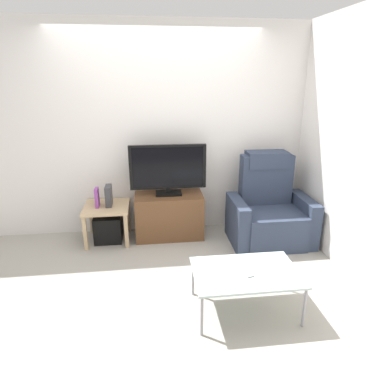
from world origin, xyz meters
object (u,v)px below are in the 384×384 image
recliner_armchair (269,211)px  book_upright (97,198)px  television (168,169)px  side_table (107,211)px  tv_stand (169,215)px  game_console (109,196)px  subwoofer_box (108,228)px  coffee_table (246,274)px  cell_phone (246,272)px

recliner_armchair → book_upright: recliner_armchair is taller
television → side_table: size_ratio=1.73×
tv_stand → game_console: bearing=-178.7°
recliner_armchair → side_table: 2.00m
subwoofer_box → coffee_table: (1.32, -1.53, 0.19)m
tv_stand → cell_phone: (0.55, -1.59, 0.11)m
subwoofer_box → cell_phone: size_ratio=2.20×
tv_stand → game_console: 0.79m
book_upright → game_console: 0.14m
tv_stand → coffee_table: tv_stand is taller
tv_stand → cell_phone: bearing=-70.8°
game_console → cell_phone: game_console is taller
subwoofer_box → coffee_table: coffee_table is taller
subwoofer_box → game_console: (0.04, 0.01, 0.42)m
recliner_armchair → television: bearing=172.1°
television → coffee_table: bearing=-70.5°
television → book_upright: 0.92m
game_console → cell_phone: bearing=-50.8°
tv_stand → subwoofer_box: 0.77m
cell_phone → tv_stand: bearing=94.6°
recliner_armchair → side_table: bearing=178.0°
book_upright → coffee_table: 2.09m
side_table → coffee_table: bearing=-49.2°
cell_phone → recliner_armchair: bearing=48.8°
tv_stand → recliner_armchair: size_ratio=0.78×
coffee_table → subwoofer_box: bearing=130.8°
television → book_upright: size_ratio=4.04×
recliner_armchair → book_upright: bearing=178.9°
side_table → subwoofer_box: size_ratio=1.63×
coffee_table → recliner_armchair: bearing=63.2°
side_table → cell_phone: bearing=-49.8°
recliner_armchair → coffee_table: (-0.66, -1.31, -0.01)m
subwoofer_box → coffee_table: 2.04m
television → recliner_armchair: (1.22, -0.27, -0.52)m
television → coffee_table: 1.76m
book_upright → game_console: (0.14, 0.03, 0.01)m
coffee_table → cell_phone: bearing=-107.0°
television → tv_stand: bearing=-90.0°
coffee_table → cell_phone: cell_phone is taller
side_table → coffee_table: (1.32, -1.53, -0.03)m
book_upright → coffee_table: (1.42, -1.51, -0.22)m
tv_stand → side_table: tv_stand is taller
television → recliner_armchair: 1.35m
tv_stand → television: size_ratio=0.90×
television → subwoofer_box: (-0.76, -0.05, -0.72)m
tv_stand → subwoofer_box: tv_stand is taller
subwoofer_box → cell_phone: bearing=-49.8°
side_table → game_console: (0.04, 0.01, 0.20)m
recliner_armchair → cell_phone: recliner_armchair is taller
television → book_upright: television is taller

